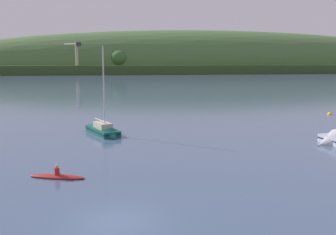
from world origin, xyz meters
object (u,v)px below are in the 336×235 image
Objects in this scene: sailboat_near_mooring at (105,133)px; canoe_with_paddler at (57,176)px; dockside_crane at (77,59)px; mooring_buoy_midchannel at (330,114)px.

canoe_with_paddler is at bearing -33.58° from sailboat_near_mooring.
dockside_crane is 1.96× the size of sailboat_near_mooring.
dockside_crane is 26.90× the size of mooring_buoy_midchannel.
sailboat_near_mooring reaches higher than mooring_buoy_midchannel.
mooring_buoy_midchannel is (68.07, -176.43, -9.46)m from dockside_crane.
canoe_with_paddler is at bearing -140.13° from mooring_buoy_midchannel.
sailboat_near_mooring is at bearing 133.38° from dockside_crane.
dockside_crane reaches higher than mooring_buoy_midchannel.
sailboat_near_mooring is 13.75× the size of mooring_buoy_midchannel.
canoe_with_paddler is (-1.66, -14.52, -0.11)m from sailboat_near_mooring.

